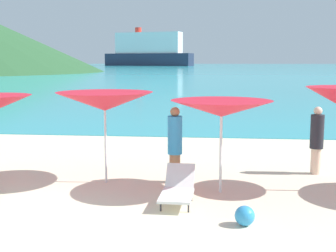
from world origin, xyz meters
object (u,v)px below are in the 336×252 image
Objects in this scene: umbrella_4 at (105,102)px; umbrella_5 at (221,109)px; beachgoer_1 at (175,143)px; beachgoer_3 at (317,139)px; cruise_ship at (149,51)px; lounge_chair_6 at (178,189)px; beach_ball at (245,216)px.

umbrella_4 is 2.75m from umbrella_5.
beachgoer_3 is (3.51, 1.23, -0.04)m from beachgoer_1.
cruise_ship reaches higher than umbrella_4.
cruise_ship is (-39.47, 261.60, 8.30)m from lounge_chair_6.
umbrella_4 is 6.99× the size of beach_ball.
beachgoer_1 is at bearing -67.10° from cruise_ship.
beachgoer_1 is (-0.21, 1.60, 0.65)m from lounge_chair_6.
umbrella_4 is at bearing -170.13° from beachgoer_3.
umbrella_5 reaches higher than beachgoer_3.
umbrella_5 is 6.37× the size of beach_ball.
beachgoer_1 is at bearing 144.91° from umbrella_5.
umbrella_4 is at bearing -0.13° from beachgoer_1.
lounge_chair_6 is 264.69m from cruise_ship.
cruise_ship reaches higher than beachgoer_3.
cruise_ship is (-40.75, 262.76, 8.42)m from beach_ball.
beach_ball is (0.42, -2.01, -1.68)m from umbrella_5.
cruise_ship is at bearing 98.23° from umbrella_4.
beach_ball is 266.04m from cruise_ship.
beachgoer_1 is 3.72m from beachgoer_3.
umbrella_5 is (2.69, -0.56, -0.08)m from umbrella_4.
cruise_ship reaches higher than lounge_chair_6.
beachgoer_1 is (-1.07, 0.75, -0.90)m from umbrella_5.
lounge_chair_6 is 4.39m from beachgoer_3.
umbrella_4 reaches higher than beachgoer_3.
umbrella_5 is 1.97m from lounge_chair_6.
lounge_chair_6 is at bearing 90.65° from beachgoer_1.
beachgoer_1 is at bearing 98.97° from lounge_chair_6.
umbrella_5 is at bearing 46.08° from lounge_chair_6.
umbrella_4 is at bearing 140.33° from beach_ball.
beachgoer_3 is at bearing 39.03° from umbrella_5.
beachgoer_1 is (1.62, 0.19, -0.98)m from umbrella_4.
beach_ball is (-2.03, -3.99, -0.74)m from beachgoer_3.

